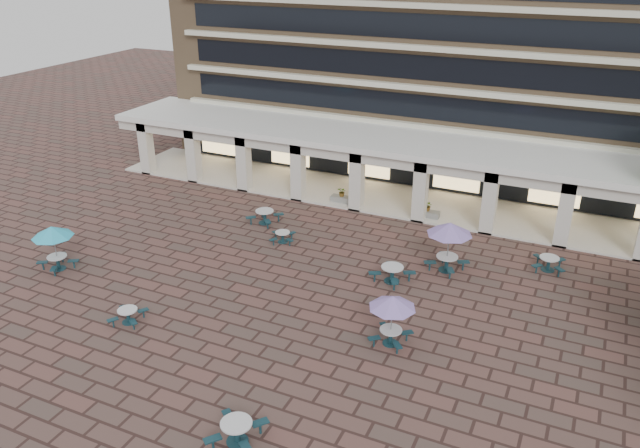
# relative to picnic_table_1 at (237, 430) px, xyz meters

# --- Properties ---
(ground) EXTENTS (120.00, 120.00, 0.00)m
(ground) POSITION_rel_picnic_table_1_xyz_m (-1.80, 8.75, -0.51)
(ground) COLOR brown
(ground) RESTS_ON ground
(retail_arcade) EXTENTS (42.00, 6.60, 4.40)m
(retail_arcade) POSITION_rel_picnic_table_1_xyz_m (-1.80, 23.55, 2.49)
(retail_arcade) COLOR white
(retail_arcade) RESTS_ON ground
(picnic_table_1) EXTENTS (2.06, 2.06, 0.85)m
(picnic_table_1) POSITION_rel_picnic_table_1_xyz_m (0.00, 0.00, 0.00)
(picnic_table_1) COLOR #163942
(picnic_table_1) RESTS_ON ground
(picnic_table_4) EXTENTS (2.15, 2.15, 2.48)m
(picnic_table_4) POSITION_rel_picnic_table_1_xyz_m (-15.37, 6.86, 1.60)
(picnic_table_4) COLOR #163942
(picnic_table_4) RESTS_ON ground
(picnic_table_5) EXTENTS (1.77, 1.77, 0.68)m
(picnic_table_5) POSITION_rel_picnic_table_1_xyz_m (-8.52, 4.37, -0.10)
(picnic_table_5) COLOR #163942
(picnic_table_5) RESTS_ON ground
(picnic_table_6) EXTENTS (2.06, 2.06, 2.38)m
(picnic_table_6) POSITION_rel_picnic_table_1_xyz_m (2.99, 7.82, 1.51)
(picnic_table_6) COLOR #163942
(picnic_table_6) RESTS_ON ground
(picnic_table_8) EXTENTS (2.00, 2.00, 0.85)m
(picnic_table_8) POSITION_rel_picnic_table_1_xyz_m (-8.26, 16.71, -0.00)
(picnic_table_8) COLOR #163942
(picnic_table_8) RESTS_ON ground
(picnic_table_10) EXTENTS (2.31, 2.31, 0.87)m
(picnic_table_10) POSITION_rel_picnic_table_1_xyz_m (1.28, 13.05, 0.01)
(picnic_table_10) COLOR #163942
(picnic_table_10) RESTS_ON ground
(picnic_table_11) EXTENTS (2.40, 2.40, 2.77)m
(picnic_table_11) POSITION_rel_picnic_table_1_xyz_m (3.54, 15.38, 1.85)
(picnic_table_11) COLOR #163942
(picnic_table_11) RESTS_ON ground
(picnic_table_12) EXTENTS (1.74, 1.74, 0.65)m
(picnic_table_12) POSITION_rel_picnic_table_1_xyz_m (-6.00, 14.78, -0.12)
(picnic_table_12) COLOR #163942
(picnic_table_12) RESTS_ON ground
(picnic_table_13) EXTENTS (1.80, 1.80, 0.77)m
(picnic_table_13) POSITION_rel_picnic_table_1_xyz_m (8.47, 17.69, -0.05)
(picnic_table_13) COLOR #163942
(picnic_table_13) RESTS_ON ground
(planter_left) EXTENTS (1.50, 0.70, 1.15)m
(planter_left) POSITION_rel_picnic_table_1_xyz_m (-5.13, 21.65, -0.08)
(planter_left) COLOR gray
(planter_left) RESTS_ON ground
(planter_right) EXTENTS (1.50, 0.72, 1.19)m
(planter_right) POSITION_rel_picnic_table_1_xyz_m (0.72, 21.65, -0.05)
(planter_right) COLOR gray
(planter_right) RESTS_ON ground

